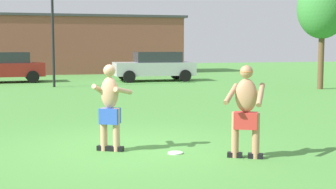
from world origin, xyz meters
name	(u,v)px	position (x,y,z in m)	size (l,w,h in m)	color
ground_plane	(127,149)	(0.00, 0.00, 0.00)	(80.00, 80.00, 0.00)	#4C8E3D
player_with_cap	(246,108)	(1.87, -1.27, 0.89)	(0.83, 0.70, 1.63)	black
player_in_blue	(110,106)	(-0.32, -0.09, 0.84)	(0.80, 0.71, 1.61)	black
frisbee	(175,153)	(0.78, -0.63, 0.01)	(0.27, 0.27, 0.03)	white
car_red_near_post	(3,67)	(-3.37, 17.63, 0.82)	(4.42, 2.29, 1.58)	maroon
car_silver_mid_lot	(155,66)	(4.53, 16.57, 0.82)	(4.33, 2.08, 1.58)	silver
lamp_post	(52,14)	(-0.88, 14.12, 3.36)	(0.60, 0.24, 5.44)	black
outbuilding_behind_lot	(87,44)	(1.78, 25.53, 1.99)	(13.40, 4.70, 3.96)	brown
tree_right_field	(323,8)	(10.54, 10.04, 3.55)	(2.22, 2.22, 4.92)	brown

